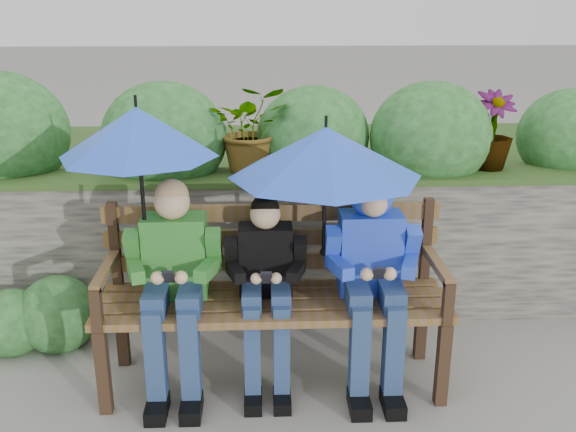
{
  "coord_description": "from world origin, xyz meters",
  "views": [
    {
      "loc": [
        -0.15,
        -3.44,
        2.14
      ],
      "look_at": [
        0.0,
        0.1,
        0.95
      ],
      "focal_mm": 40.0,
      "sensor_mm": 36.0,
      "label": 1
    }
  ],
  "objects_px": {
    "boy_right": "(372,264)",
    "umbrella_left": "(138,132)",
    "park_bench": "(273,284)",
    "umbrella_right": "(326,152)",
    "boy_middle": "(266,281)",
    "boy_left": "(174,277)"
  },
  "relations": [
    {
      "from": "boy_right",
      "to": "umbrella_left",
      "type": "relative_size",
      "value": 1.33
    },
    {
      "from": "park_bench",
      "to": "umbrella_left",
      "type": "height_order",
      "value": "umbrella_left"
    },
    {
      "from": "park_bench",
      "to": "boy_right",
      "type": "xyz_separation_m",
      "value": [
        0.55,
        -0.09,
        0.15
      ]
    },
    {
      "from": "umbrella_right",
      "to": "boy_middle",
      "type": "bearing_deg",
      "value": -168.91
    },
    {
      "from": "boy_left",
      "to": "umbrella_right",
      "type": "distance_m",
      "value": 1.08
    },
    {
      "from": "park_bench",
      "to": "boy_left",
      "type": "relative_size",
      "value": 1.61
    },
    {
      "from": "umbrella_right",
      "to": "umbrella_left",
      "type": "bearing_deg",
      "value": -179.12
    },
    {
      "from": "boy_right",
      "to": "umbrella_right",
      "type": "relative_size",
      "value": 1.17
    },
    {
      "from": "park_bench",
      "to": "umbrella_right",
      "type": "xyz_separation_m",
      "value": [
        0.29,
        -0.03,
        0.78
      ]
    },
    {
      "from": "boy_middle",
      "to": "umbrella_left",
      "type": "xyz_separation_m",
      "value": [
        -0.66,
        0.05,
        0.84
      ]
    },
    {
      "from": "umbrella_left",
      "to": "boy_left",
      "type": "bearing_deg",
      "value": -21.28
    },
    {
      "from": "boy_middle",
      "to": "boy_right",
      "type": "relative_size",
      "value": 0.92
    },
    {
      "from": "park_bench",
      "to": "boy_left",
      "type": "distance_m",
      "value": 0.57
    },
    {
      "from": "boy_left",
      "to": "boy_right",
      "type": "bearing_deg",
      "value": 0.66
    },
    {
      "from": "boy_middle",
      "to": "umbrella_left",
      "type": "height_order",
      "value": "umbrella_left"
    },
    {
      "from": "umbrella_left",
      "to": "umbrella_right",
      "type": "xyz_separation_m",
      "value": [
        0.98,
        0.02,
        -0.12
      ]
    },
    {
      "from": "park_bench",
      "to": "umbrella_right",
      "type": "relative_size",
      "value": 1.87
    },
    {
      "from": "boy_middle",
      "to": "umbrella_left",
      "type": "distance_m",
      "value": 1.06
    },
    {
      "from": "boy_right",
      "to": "umbrella_left",
      "type": "xyz_separation_m",
      "value": [
        -1.25,
        0.05,
        0.75
      ]
    },
    {
      "from": "park_bench",
      "to": "boy_right",
      "type": "relative_size",
      "value": 1.6
    },
    {
      "from": "boy_left",
      "to": "boy_right",
      "type": "relative_size",
      "value": 0.99
    },
    {
      "from": "boy_left",
      "to": "umbrella_left",
      "type": "relative_size",
      "value": 1.32
    }
  ]
}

